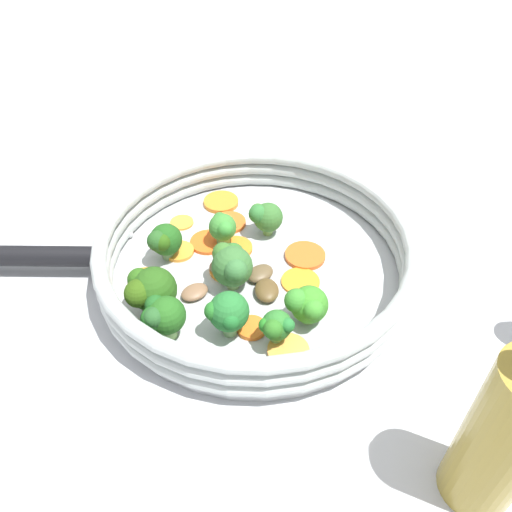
% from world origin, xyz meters
% --- Properties ---
extents(ground_plane, '(4.00, 4.00, 0.00)m').
position_xyz_m(ground_plane, '(0.00, 0.00, 0.00)').
color(ground_plane, '#B4B6BB').
extents(skillet, '(0.34, 0.34, 0.01)m').
position_xyz_m(skillet, '(0.00, 0.00, 0.01)').
color(skillet, '#B2B5B7').
rests_on(skillet, ground_plane).
extents(skillet_rim_wall, '(0.35, 0.35, 0.05)m').
position_xyz_m(skillet_rim_wall, '(0.00, 0.00, 0.04)').
color(skillet_rim_wall, '#AFB7B5').
rests_on(skillet_rim_wall, skillet).
extents(skillet_handle, '(0.21, 0.08, 0.02)m').
position_xyz_m(skillet_handle, '(-0.27, 0.07, 0.03)').
color(skillet_handle, black).
rests_on(skillet_handle, skillet).
extents(skillet_rivet_left, '(0.01, 0.01, 0.01)m').
position_xyz_m(skillet_rivet_left, '(-0.14, 0.09, 0.02)').
color(skillet_rivet_left, '#B3B3B9').
rests_on(skillet_rivet_left, skillet).
extents(skillet_rivet_right, '(0.01, 0.01, 0.01)m').
position_xyz_m(skillet_rivet_right, '(-0.16, -0.01, 0.02)').
color(skillet_rivet_right, '#B0BAB3').
rests_on(skillet_rivet_right, skillet).
extents(carrot_slice_0, '(0.05, 0.05, 0.00)m').
position_xyz_m(carrot_slice_0, '(-0.02, 0.03, 0.02)').
color(carrot_slice_0, orange).
rests_on(carrot_slice_0, skillet).
extents(carrot_slice_1, '(0.07, 0.07, 0.01)m').
position_xyz_m(carrot_slice_1, '(0.06, 0.00, 0.02)').
color(carrot_slice_1, orange).
rests_on(carrot_slice_1, skillet).
extents(carrot_slice_2, '(0.04, 0.04, 0.00)m').
position_xyz_m(carrot_slice_2, '(-0.07, 0.10, 0.01)').
color(carrot_slice_2, orange).
rests_on(carrot_slice_2, skillet).
extents(carrot_slice_3, '(0.04, 0.04, 0.00)m').
position_xyz_m(carrot_slice_3, '(-0.08, 0.04, 0.02)').
color(carrot_slice_3, orange).
rests_on(carrot_slice_3, skillet).
extents(carrot_slice_4, '(0.04, 0.04, 0.01)m').
position_xyz_m(carrot_slice_4, '(0.00, -0.13, 0.02)').
color(carrot_slice_4, '#ED9B41').
rests_on(carrot_slice_4, skillet).
extents(carrot_slice_5, '(0.04, 0.04, 0.00)m').
position_xyz_m(carrot_slice_5, '(-0.13, 0.01, 0.02)').
color(carrot_slice_5, orange).
rests_on(carrot_slice_5, skillet).
extents(carrot_slice_6, '(0.05, 0.05, 0.00)m').
position_xyz_m(carrot_slice_6, '(-0.03, 0.00, 0.02)').
color(carrot_slice_6, orange).
rests_on(carrot_slice_6, skillet).
extents(carrot_slice_7, '(0.04, 0.04, 0.01)m').
position_xyz_m(carrot_slice_7, '(-0.03, -0.09, 0.02)').
color(carrot_slice_7, orange).
rests_on(carrot_slice_7, skillet).
extents(carrot_slice_8, '(0.05, 0.05, 0.00)m').
position_xyz_m(carrot_slice_8, '(0.04, -0.04, 0.02)').
color(carrot_slice_8, orange).
rests_on(carrot_slice_8, skillet).
extents(carrot_slice_9, '(0.05, 0.05, 0.00)m').
position_xyz_m(carrot_slice_9, '(-0.01, 0.08, 0.02)').
color(carrot_slice_9, orange).
rests_on(carrot_slice_9, skillet).
extents(carrot_slice_10, '(0.06, 0.06, 0.00)m').
position_xyz_m(carrot_slice_10, '(-0.05, 0.05, 0.02)').
color(carrot_slice_10, orange).
rests_on(carrot_slice_10, skillet).
extents(carrot_slice_11, '(0.06, 0.06, 0.01)m').
position_xyz_m(carrot_slice_11, '(-0.02, 0.13, 0.02)').
color(carrot_slice_11, orange).
rests_on(carrot_slice_11, skillet).
extents(broccoli_floret_0, '(0.05, 0.04, 0.04)m').
position_xyz_m(broccoli_floret_0, '(0.03, -0.09, 0.04)').
color(broccoli_floret_0, '#86A665').
rests_on(broccoli_floret_0, skillet).
extents(broccoli_floret_1, '(0.05, 0.05, 0.06)m').
position_xyz_m(broccoli_floret_1, '(-0.12, -0.04, 0.05)').
color(broccoli_floret_1, '#7FA761').
rests_on(broccoli_floret_1, skillet).
extents(broccoli_floret_2, '(0.03, 0.04, 0.04)m').
position_xyz_m(broccoli_floret_2, '(-0.03, 0.04, 0.04)').
color(broccoli_floret_2, '#6B9C5D').
rests_on(broccoli_floret_2, skillet).
extents(broccoli_floret_3, '(0.04, 0.04, 0.05)m').
position_xyz_m(broccoli_floret_3, '(-0.10, 0.04, 0.04)').
color(broccoli_floret_3, '#6D955C').
rests_on(broccoli_floret_3, skillet).
extents(broccoli_floret_4, '(0.04, 0.06, 0.05)m').
position_xyz_m(broccoli_floret_4, '(-0.03, -0.02, 0.04)').
color(broccoli_floret_4, '#88AE67').
rests_on(broccoli_floret_4, skillet).
extents(broccoli_floret_5, '(0.04, 0.04, 0.05)m').
position_xyz_m(broccoli_floret_5, '(-0.05, -0.09, 0.04)').
color(broccoli_floret_5, '#6B965B').
rests_on(broccoli_floret_5, skillet).
extents(broccoli_floret_6, '(0.03, 0.03, 0.04)m').
position_xyz_m(broccoli_floret_6, '(-0.01, -0.11, 0.04)').
color(broccoli_floret_6, '#669044').
rests_on(broccoli_floret_6, skillet).
extents(broccoli_floret_7, '(0.04, 0.04, 0.05)m').
position_xyz_m(broccoli_floret_7, '(-0.11, -0.08, 0.04)').
color(broccoli_floret_7, '#7EAB5E').
rests_on(broccoli_floret_7, skillet).
extents(broccoli_floret_8, '(0.04, 0.04, 0.04)m').
position_xyz_m(broccoli_floret_8, '(0.03, 0.05, 0.04)').
color(broccoli_floret_8, '#79A550').
rests_on(broccoli_floret_8, skillet).
extents(mushroom_piece_0, '(0.04, 0.03, 0.01)m').
position_xyz_m(mushroom_piece_0, '(-0.08, -0.03, 0.02)').
color(mushroom_piece_0, brown).
rests_on(mushroom_piece_0, skillet).
extents(mushroom_piece_1, '(0.03, 0.04, 0.01)m').
position_xyz_m(mushroom_piece_1, '(0.00, -0.05, 0.02)').
color(mushroom_piece_1, brown).
rests_on(mushroom_piece_1, skillet).
extents(mushroom_piece_2, '(0.04, 0.03, 0.01)m').
position_xyz_m(mushroom_piece_2, '(-0.04, -0.00, 0.02)').
color(mushroom_piece_2, brown).
rests_on(mushroom_piece_2, skillet).
extents(mushroom_piece_3, '(0.04, 0.04, 0.01)m').
position_xyz_m(mushroom_piece_3, '(0.00, -0.02, 0.02)').
color(mushroom_piece_3, brown).
rests_on(mushroom_piece_3, skillet).
extents(oil_bottle, '(0.05, 0.05, 0.20)m').
position_xyz_m(oil_bottle, '(0.11, -0.28, 0.08)').
color(oil_bottle, olive).
rests_on(oil_bottle, ground_plane).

